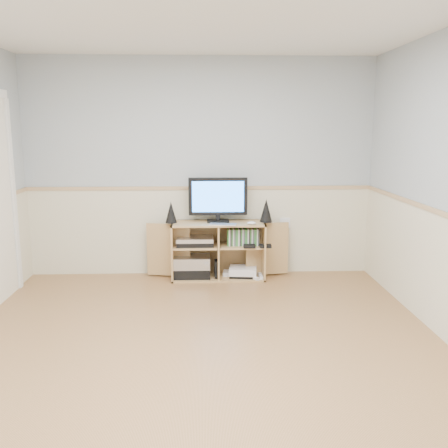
{
  "coord_description": "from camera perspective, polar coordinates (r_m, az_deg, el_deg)",
  "views": [
    {
      "loc": [
        0.04,
        -3.53,
        1.71
      ],
      "look_at": [
        0.23,
        1.2,
        0.79
      ],
      "focal_mm": 40.0,
      "sensor_mm": 36.0,
      "label": 1
    }
  ],
  "objects": [
    {
      "name": "room",
      "position": [
        3.68,
        -3.85,
        3.25
      ],
      "size": [
        4.04,
        4.54,
        2.54
      ],
      "color": "#A8744A",
      "rests_on": "ground"
    },
    {
      "name": "media_cabinet",
      "position": [
        5.77,
        -0.68,
        -2.86
      ],
      "size": [
        1.65,
        0.4,
        0.65
      ],
      "color": "tan",
      "rests_on": "floor"
    },
    {
      "name": "monitor",
      "position": [
        5.65,
        -0.7,
        3.0
      ],
      "size": [
        0.66,
        0.18,
        0.51
      ],
      "color": "black",
      "rests_on": "media_cabinet"
    },
    {
      "name": "speaker_left",
      "position": [
        5.66,
        -6.07,
        1.36
      ],
      "size": [
        0.13,
        0.13,
        0.24
      ],
      "primitive_type": "cone",
      "color": "black",
      "rests_on": "media_cabinet"
    },
    {
      "name": "speaker_right",
      "position": [
        5.69,
        4.84,
        1.55
      ],
      "size": [
        0.14,
        0.14,
        0.26
      ],
      "primitive_type": "cone",
      "color": "black",
      "rests_on": "media_cabinet"
    },
    {
      "name": "keyboard",
      "position": [
        5.52,
        -0.13,
        -0.04
      ],
      "size": [
        0.31,
        0.17,
        0.01
      ],
      "primitive_type": "cube",
      "rotation": [
        0.0,
        0.0,
        -0.19
      ],
      "color": "white",
      "rests_on": "media_cabinet"
    },
    {
      "name": "mouse",
      "position": [
        5.53,
        3.18,
        0.11
      ],
      "size": [
        0.1,
        0.07,
        0.04
      ],
      "primitive_type": "ellipsoid",
      "rotation": [
        0.0,
        0.0,
        -0.12
      ],
      "color": "white",
      "rests_on": "media_cabinet"
    },
    {
      "name": "av_components",
      "position": [
        5.75,
        -3.53,
        -4.1
      ],
      "size": [
        0.51,
        0.31,
        0.47
      ],
      "color": "black",
      "rests_on": "media_cabinet"
    },
    {
      "name": "game_consoles",
      "position": [
        5.79,
        2.05,
        -5.48
      ],
      "size": [
        0.46,
        0.3,
        0.11
      ],
      "color": "white",
      "rests_on": "media_cabinet"
    },
    {
      "name": "game_cases",
      "position": [
        5.68,
        2.2,
        -1.48
      ],
      "size": [
        0.36,
        0.13,
        0.19
      ],
      "primitive_type": "cube",
      "color": "#3F8C3F",
      "rests_on": "media_cabinet"
    },
    {
      "name": "wall_outlet",
      "position": [
        5.94,
        6.98,
        0.13
      ],
      "size": [
        0.12,
        0.03,
        0.12
      ],
      "primitive_type": "cube",
      "color": "white",
      "rests_on": "wall_back"
    }
  ]
}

